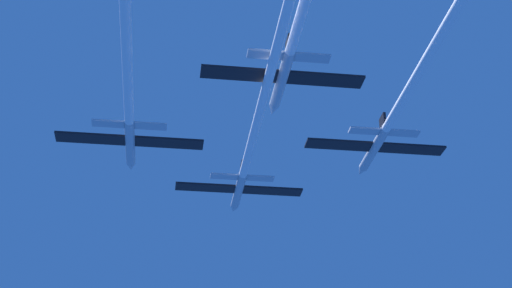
{
  "coord_description": "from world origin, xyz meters",
  "views": [
    {
      "loc": [
        -9.31,
        -83.21,
        -36.92
      ],
      "look_at": [
        -0.19,
        -12.22,
        -0.08
      ],
      "focal_mm": 54.18,
      "sensor_mm": 36.0,
      "label": 1
    }
  ],
  "objects": [
    {
      "name": "jet_lead",
      "position": [
        -0.72,
        -15.04,
        -0.17
      ],
      "size": [
        14.91,
        50.44,
        2.47
      ],
      "color": "#B2BAC6"
    },
    {
      "name": "jet_left_wing",
      "position": [
        -13.16,
        -27.27,
        -0.71
      ],
      "size": [
        14.91,
        51.1,
        2.47
      ],
      "color": "#B2BAC6"
    },
    {
      "name": "jet_right_wing",
      "position": [
        12.46,
        -27.38,
        0.12
      ],
      "size": [
        14.91,
        50.84,
        2.47
      ],
      "color": "#B2BAC6"
    }
  ]
}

